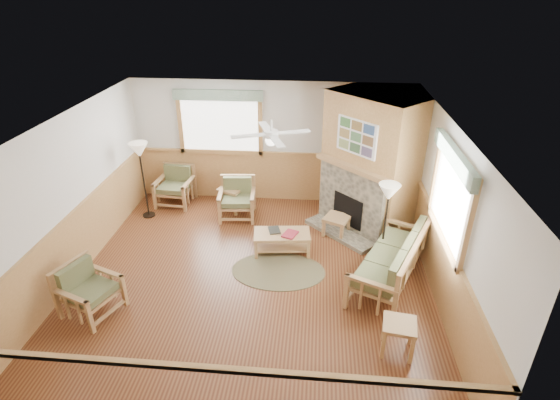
# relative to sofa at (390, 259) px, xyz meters

# --- Properties ---
(floor) EXTENTS (6.00, 6.00, 0.01)m
(floor) POSITION_rel_sofa_xyz_m (-2.28, -0.08, -0.47)
(floor) COLOR #5A2F19
(floor) RESTS_ON ground
(ceiling) EXTENTS (6.00, 6.00, 0.01)m
(ceiling) POSITION_rel_sofa_xyz_m (-2.28, -0.08, 2.24)
(ceiling) COLOR white
(ceiling) RESTS_ON floor
(wall_back) EXTENTS (6.00, 0.02, 2.70)m
(wall_back) POSITION_rel_sofa_xyz_m (-2.28, 2.92, 0.89)
(wall_back) COLOR silver
(wall_back) RESTS_ON floor
(wall_front) EXTENTS (6.00, 0.02, 2.70)m
(wall_front) POSITION_rel_sofa_xyz_m (-2.28, -3.08, 0.89)
(wall_front) COLOR silver
(wall_front) RESTS_ON floor
(wall_left) EXTENTS (0.02, 6.00, 2.70)m
(wall_left) POSITION_rel_sofa_xyz_m (-5.28, -0.08, 0.89)
(wall_left) COLOR silver
(wall_left) RESTS_ON floor
(wall_right) EXTENTS (0.02, 6.00, 2.70)m
(wall_right) POSITION_rel_sofa_xyz_m (0.72, -0.08, 0.89)
(wall_right) COLOR silver
(wall_right) RESTS_ON floor
(wainscot) EXTENTS (6.00, 6.00, 1.10)m
(wainscot) POSITION_rel_sofa_xyz_m (-2.28, -0.08, 0.09)
(wainscot) COLOR #AB7B45
(wainscot) RESTS_ON floor
(fireplace) EXTENTS (3.11, 3.11, 2.70)m
(fireplace) POSITION_rel_sofa_xyz_m (-0.23, 1.97, 0.89)
(fireplace) COLOR #AB7B45
(fireplace) RESTS_ON floor
(window_back) EXTENTS (1.90, 0.16, 1.50)m
(window_back) POSITION_rel_sofa_xyz_m (-3.38, 2.88, 2.07)
(window_back) COLOR white
(window_back) RESTS_ON wall_back
(window_right) EXTENTS (0.16, 1.90, 1.50)m
(window_right) POSITION_rel_sofa_xyz_m (0.68, -0.28, 2.07)
(window_right) COLOR white
(window_right) RESTS_ON wall_right
(ceiling_fan) EXTENTS (1.59, 1.59, 0.36)m
(ceiling_fan) POSITION_rel_sofa_xyz_m (-1.98, 0.22, 2.20)
(ceiling_fan) COLOR white
(ceiling_fan) RESTS_ON ceiling
(sofa) EXTENTS (2.16, 1.58, 0.92)m
(sofa) POSITION_rel_sofa_xyz_m (0.00, 0.00, 0.00)
(sofa) COLOR #A47B4D
(sofa) RESTS_ON floor
(armchair_back_left) EXTENTS (0.82, 0.82, 0.84)m
(armchair_back_left) POSITION_rel_sofa_xyz_m (-4.41, 2.47, -0.04)
(armchair_back_left) COLOR #A47B4D
(armchair_back_left) RESTS_ON floor
(armchair_back_right) EXTENTS (0.80, 0.80, 0.83)m
(armchair_back_right) POSITION_rel_sofa_xyz_m (-2.92, 2.00, -0.05)
(armchair_back_right) COLOR #A47B4D
(armchair_back_right) RESTS_ON floor
(armchair_left) EXTENTS (0.94, 0.94, 0.82)m
(armchair_left) POSITION_rel_sofa_xyz_m (-4.60, -1.15, -0.05)
(armchair_left) COLOR #A47B4D
(armchair_left) RESTS_ON floor
(coffee_table) EXTENTS (1.08, 0.62, 0.41)m
(coffee_table) POSITION_rel_sofa_xyz_m (-1.86, 0.74, -0.25)
(coffee_table) COLOR #A47B4D
(coffee_table) RESTS_ON floor
(end_table_chairs) EXTENTS (0.61, 0.60, 0.54)m
(end_table_chairs) POSITION_rel_sofa_xyz_m (-3.09, 2.29, -0.19)
(end_table_chairs) COLOR #A47B4D
(end_table_chairs) RESTS_ON floor
(end_table_sofa) EXTENTS (0.50, 0.49, 0.49)m
(end_table_sofa) POSITION_rel_sofa_xyz_m (-0.08, -1.53, -0.21)
(end_table_sofa) COLOR #A47B4D
(end_table_sofa) RESTS_ON floor
(footstool) EXTENTS (0.61, 0.61, 0.40)m
(footstool) POSITION_rel_sofa_xyz_m (-0.83, 1.44, -0.26)
(footstool) COLOR #A47B4D
(footstool) RESTS_ON floor
(braided_rug) EXTENTS (2.02, 2.02, 0.01)m
(braided_rug) POSITION_rel_sofa_xyz_m (-1.87, 0.13, -0.45)
(braided_rug) COLOR brown
(braided_rug) RESTS_ON floor
(floor_lamp_left) EXTENTS (0.46, 0.46, 1.66)m
(floor_lamp_left) POSITION_rel_sofa_xyz_m (-4.83, 1.86, 0.37)
(floor_lamp_left) COLOR black
(floor_lamp_left) RESTS_ON floor
(floor_lamp_right) EXTENTS (0.38, 0.38, 1.58)m
(floor_lamp_right) POSITION_rel_sofa_xyz_m (-0.06, 0.53, 0.33)
(floor_lamp_right) COLOR black
(floor_lamp_right) RESTS_ON floor
(book_red) EXTENTS (0.32, 0.36, 0.03)m
(book_red) POSITION_rel_sofa_xyz_m (-1.71, 0.69, -0.02)
(book_red) COLOR maroon
(book_red) RESTS_ON coffee_table
(book_dark) EXTENTS (0.27, 0.31, 0.03)m
(book_dark) POSITION_rel_sofa_xyz_m (-2.01, 0.81, -0.02)
(book_dark) COLOR black
(book_dark) RESTS_ON coffee_table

